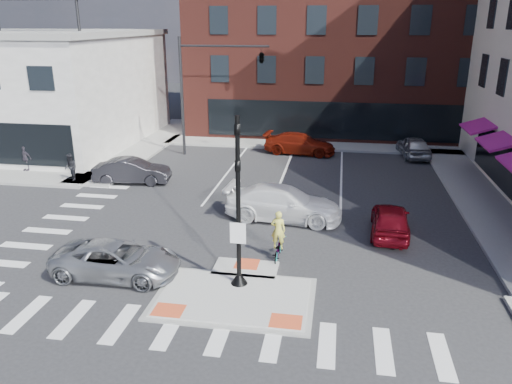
% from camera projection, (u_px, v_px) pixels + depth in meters
% --- Properties ---
extents(ground, '(120.00, 120.00, 0.00)m').
position_uv_depth(ground, '(237.00, 292.00, 17.37)').
color(ground, '#28282B').
rests_on(ground, ground).
extents(refuge_island, '(5.40, 4.65, 0.13)m').
position_uv_depth(refuge_island, '(235.00, 294.00, 17.11)').
color(refuge_island, gray).
rests_on(refuge_island, ground).
extents(sidewalk_nw, '(23.50, 20.50, 0.15)m').
position_uv_depth(sidewalk_nw, '(43.00, 157.00, 34.25)').
color(sidewalk_nw, gray).
rests_on(sidewalk_nw, ground).
extents(sidewalk_e, '(3.00, 24.00, 0.15)m').
position_uv_depth(sidewalk_e, '(488.00, 208.00, 24.97)').
color(sidewalk_e, gray).
rests_on(sidewalk_e, ground).
extents(sidewalk_n, '(26.00, 3.00, 0.15)m').
position_uv_depth(sidewalk_n, '(335.00, 146.00, 37.39)').
color(sidewalk_n, gray).
rests_on(sidewalk_n, ground).
extents(building_nw, '(20.40, 16.40, 14.40)m').
position_uv_depth(building_nw, '(8.00, 86.00, 38.10)').
color(building_nw, beige).
rests_on(building_nw, ground).
extents(building_n, '(24.40, 18.40, 15.50)m').
position_uv_depth(building_n, '(342.00, 35.00, 44.21)').
color(building_n, '#522019').
rests_on(building_n, ground).
extents(building_far_left, '(10.00, 12.00, 10.00)m').
position_uv_depth(building_far_left, '(287.00, 53.00, 64.88)').
color(building_far_left, slate).
rests_on(building_far_left, ground).
extents(building_far_right, '(12.00, 12.00, 12.00)m').
position_uv_depth(building_far_right, '(389.00, 45.00, 64.37)').
color(building_far_right, brown).
rests_on(building_far_right, ground).
extents(signal_pole, '(0.60, 0.60, 5.98)m').
position_uv_depth(signal_pole, '(238.00, 225.00, 16.98)').
color(signal_pole, black).
rests_on(signal_pole, refuge_island).
extents(mast_arm_signal, '(6.10, 2.24, 8.00)m').
position_uv_depth(mast_arm_signal, '(239.00, 65.00, 32.69)').
color(mast_arm_signal, black).
rests_on(mast_arm_signal, ground).
extents(silver_suv, '(4.69, 2.20, 1.30)m').
position_uv_depth(silver_suv, '(117.00, 260.00, 18.26)').
color(silver_suv, '#A0A2A7').
rests_on(silver_suv, ground).
extents(red_sedan, '(1.86, 4.14, 1.38)m').
position_uv_depth(red_sedan, '(390.00, 220.00, 21.86)').
color(red_sedan, maroon).
rests_on(red_sedan, ground).
extents(white_pickup, '(5.66, 2.67, 1.59)m').
position_uv_depth(white_pickup, '(284.00, 203.00, 23.51)').
color(white_pickup, white).
rests_on(white_pickup, ground).
extents(bg_car_dark, '(4.51, 2.07, 1.43)m').
position_uv_depth(bg_car_dark, '(132.00, 171.00, 28.88)').
color(bg_car_dark, '#232327').
rests_on(bg_car_dark, ground).
extents(bg_car_silver, '(2.18, 4.41, 1.44)m').
position_uv_depth(bg_car_silver, '(414.00, 147.00, 34.47)').
color(bg_car_silver, '#B4B7BB').
rests_on(bg_car_silver, ground).
extents(bg_car_red, '(5.22, 2.63, 1.46)m').
position_uv_depth(bg_car_red, '(300.00, 144.00, 35.29)').
color(bg_car_red, maroon).
rests_on(bg_car_red, ground).
extents(cyclist, '(0.58, 1.57, 2.01)m').
position_uv_depth(cyclist, '(278.00, 243.00, 19.59)').
color(cyclist, '#3F3F44').
rests_on(cyclist, ground).
extents(pedestrian_a, '(0.96, 0.96, 1.57)m').
position_uv_depth(pedestrian_a, '(70.00, 167.00, 28.81)').
color(pedestrian_a, black).
rests_on(pedestrian_a, sidewalk_nw).
extents(pedestrian_b, '(0.96, 0.54, 1.54)m').
position_uv_depth(pedestrian_b, '(25.00, 158.00, 30.76)').
color(pedestrian_b, '#342F39').
rests_on(pedestrian_b, sidewalk_nw).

